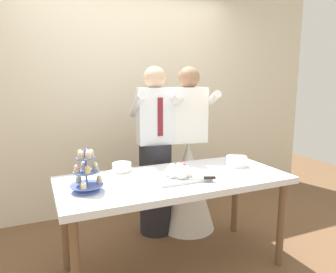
{
  "coord_description": "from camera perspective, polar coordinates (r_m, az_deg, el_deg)",
  "views": [
    {
      "loc": [
        -1.0,
        -2.15,
        1.53
      ],
      "look_at": [
        0.01,
        0.15,
        1.07
      ],
      "focal_mm": 33.42,
      "sensor_mm": 36.0,
      "label": 1
    }
  ],
  "objects": [
    {
      "name": "person_groom",
      "position": [
        3.09,
        -2.32,
        -4.4
      ],
      "size": [
        0.51,
        0.54,
        1.66
      ],
      "color": "#232328",
      "rests_on": "ground_plane"
    },
    {
      "name": "round_cake",
      "position": [
        2.62,
        -8.41,
        -5.79
      ],
      "size": [
        0.24,
        0.24,
        0.08
      ],
      "color": "white",
      "rests_on": "dessert_table"
    },
    {
      "name": "plate_stack",
      "position": [
        2.85,
        12.42,
        -4.43
      ],
      "size": [
        0.19,
        0.19,
        0.09
      ],
      "color": "white",
      "rests_on": "dessert_table"
    },
    {
      "name": "main_cake_tray",
      "position": [
        2.44,
        2.12,
        -6.69
      ],
      "size": [
        0.43,
        0.35,
        0.12
      ],
      "color": "silver",
      "rests_on": "dessert_table"
    },
    {
      "name": "ground_plane",
      "position": [
        2.82,
        1.15,
        -22.57
      ],
      "size": [
        8.0,
        8.0,
        0.0
      ],
      "primitive_type": "plane",
      "color": "brown"
    },
    {
      "name": "rear_wall",
      "position": [
        3.68,
        -7.97,
        8.93
      ],
      "size": [
        5.2,
        0.1,
        2.9
      ],
      "primitive_type": "cube",
      "color": "beige",
      "rests_on": "ground_plane"
    },
    {
      "name": "cupcake_stand",
      "position": [
        2.21,
        -14.69,
        -6.43
      ],
      "size": [
        0.23,
        0.23,
        0.31
      ],
      "color": "#4C66B2",
      "rests_on": "dessert_table"
    },
    {
      "name": "person_bride",
      "position": [
        3.23,
        3.65,
        -6.8
      ],
      "size": [
        0.56,
        0.56,
        1.66
      ],
      "color": "white",
      "rests_on": "ground_plane"
    },
    {
      "name": "dessert_table",
      "position": [
        2.51,
        1.21,
        -9.01
      ],
      "size": [
        1.8,
        0.8,
        0.78
      ],
      "color": "silver",
      "rests_on": "ground_plane"
    }
  ]
}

